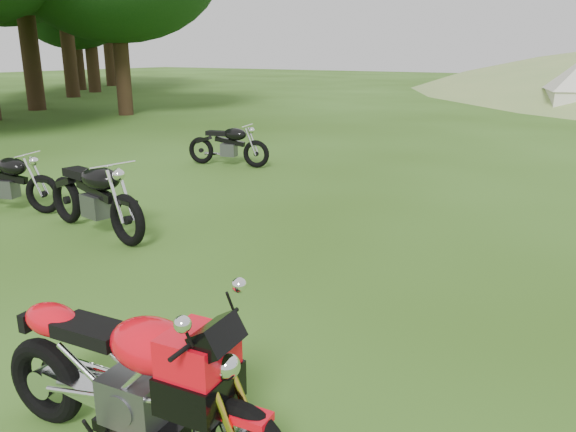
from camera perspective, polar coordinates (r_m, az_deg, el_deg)
The scene contains 6 objects.
ground at distance 5.40m, azimuth -3.29°, elevation -9.44°, with size 120.00×120.00×0.00m, color #2A4A0F.
treeline at distance 29.77m, azimuth -18.14°, elevation 11.11°, with size 28.00×32.00×14.00m, color black, non-canonical shape.
sport_motorcycle at distance 3.49m, azimuth -15.73°, elevation -14.67°, with size 1.96×0.49×1.17m, color red, non-canonical shape.
vintage_moto_a at distance 7.79m, azimuth -19.14°, elevation 2.10°, with size 2.08×0.48×1.09m, color black, non-canonical shape.
vintage_moto_b at distance 9.50m, azimuth -26.89°, elevation 3.30°, with size 1.84×0.43×0.97m, color black, non-canonical shape.
vintage_moto_c at distance 11.99m, azimuth -6.12°, elevation 7.32°, with size 1.80×0.42×0.95m, color black, non-canonical shape.
Camera 1 is at (2.87, -3.92, 2.35)m, focal length 35.00 mm.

